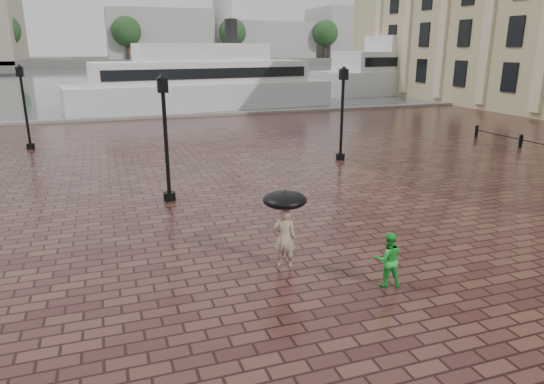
# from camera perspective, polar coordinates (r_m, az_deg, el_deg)

# --- Properties ---
(ground) EXTENTS (300.00, 300.00, 0.00)m
(ground) POSITION_cam_1_polar(r_m,az_deg,el_deg) (12.11, 25.86, -11.67)
(ground) COLOR #321817
(ground) RESTS_ON ground
(harbour_water) EXTENTS (240.00, 240.00, 0.00)m
(harbour_water) POSITION_cam_1_polar(r_m,az_deg,el_deg) (99.77, -14.88, 13.07)
(harbour_water) COLOR #40474E
(harbour_water) RESTS_ON ground
(quay_edge) EXTENTS (80.00, 0.60, 0.30)m
(quay_edge) POSITION_cam_1_polar(r_m,az_deg,el_deg) (40.47, -7.63, 8.88)
(quay_edge) COLOR slate
(quay_edge) RESTS_ON ground
(far_shore) EXTENTS (300.00, 60.00, 2.00)m
(far_shore) POSITION_cam_1_polar(r_m,az_deg,el_deg) (167.55, -16.92, 14.52)
(far_shore) COLOR #4C4C47
(far_shore) RESTS_ON ground
(distant_skyline) EXTENTS (102.50, 22.00, 33.00)m
(distant_skyline) POSITION_cam_1_polar(r_m,az_deg,el_deg) (167.06, 0.56, 18.10)
(distant_skyline) COLOR #9B9893
(distant_skyline) RESTS_ON ground
(far_trees) EXTENTS (188.00, 8.00, 13.50)m
(far_trees) POSITION_cam_1_polar(r_m,az_deg,el_deg) (145.57, -16.76, 17.62)
(far_trees) COLOR #2D2119
(far_trees) RESTS_ON ground
(street_lamps) EXTENTS (15.44, 12.44, 4.40)m
(street_lamps) POSITION_cam_1_polar(r_m,az_deg,el_deg) (23.04, -11.58, 8.67)
(street_lamps) COLOR black
(street_lamps) RESTS_ON ground
(adult_pedestrian) EXTENTS (0.68, 0.58, 1.59)m
(adult_pedestrian) POSITION_cam_1_polar(r_m,az_deg,el_deg) (12.29, 1.48, -5.39)
(adult_pedestrian) COLOR tan
(adult_pedestrian) RESTS_ON ground
(child_pedestrian) EXTENTS (0.76, 0.66, 1.33)m
(child_pedestrian) POSITION_cam_1_polar(r_m,az_deg,el_deg) (11.70, 13.50, -7.71)
(child_pedestrian) COLOR green
(child_pedestrian) RESTS_ON ground
(ferry_near) EXTENTS (24.32, 8.51, 7.81)m
(ferry_near) POSITION_cam_1_polar(r_m,az_deg,el_deg) (45.26, -8.14, 12.67)
(ferry_near) COLOR silver
(ferry_near) RESTS_ON ground
(ferry_far) EXTENTS (28.49, 10.25, 9.14)m
(ferry_far) POSITION_cam_1_polar(r_m,az_deg,el_deg) (64.89, 16.95, 13.66)
(ferry_far) COLOR silver
(ferry_far) RESTS_ON ground
(umbrella) EXTENTS (1.10, 1.10, 1.11)m
(umbrella) POSITION_cam_1_polar(r_m,az_deg,el_deg) (11.95, 1.52, -0.95)
(umbrella) COLOR black
(umbrella) RESTS_ON ground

